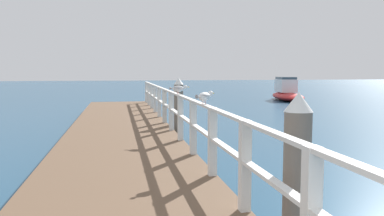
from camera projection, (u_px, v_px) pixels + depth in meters
name	position (u px, v px, depth m)	size (l,w,h in m)	color
pier_deck	(121.00, 140.00, 10.28)	(2.85, 20.12, 0.45)	brown
pier_railing	(171.00, 106.00, 10.44)	(0.12, 18.64, 1.05)	silver
dock_piling_near	(297.00, 181.00, 3.98)	(0.29, 0.29, 1.84)	#6B6056
dock_piling_far	(179.00, 108.00, 11.64)	(0.29, 0.29, 1.84)	#6B6056
seagull_foreground	(205.00, 96.00, 6.42)	(0.39, 0.35, 0.21)	white
seagull_background	(179.00, 88.00, 9.18)	(0.45, 0.25, 0.21)	white
boat_2	(287.00, 93.00, 26.82)	(2.44, 5.28, 1.61)	red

